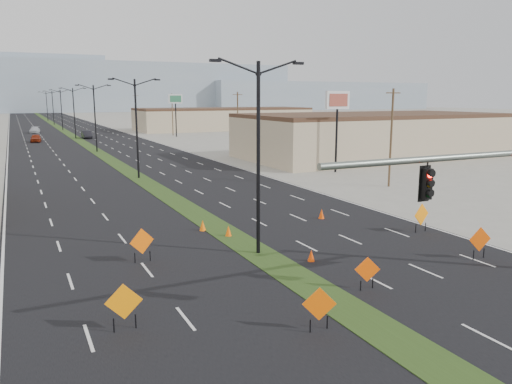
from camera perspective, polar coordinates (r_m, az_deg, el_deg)
name	(u,v)px	position (r m, az deg, el deg)	size (l,w,h in m)	color
ground	(422,357)	(17.74, 18.45, -17.45)	(600.00, 600.00, 0.00)	gray
road_surface	(74,137)	(111.83, -20.12, 5.93)	(25.00, 400.00, 0.02)	black
median_strip	(74,137)	(111.83, -20.12, 5.93)	(2.00, 400.00, 0.04)	#293F16
building_se_near	(372,137)	(72.18, 13.15, 6.16)	(36.00, 18.00, 5.50)	tan
building_se_far	(223,120)	(130.73, -3.74, 8.27)	(44.00, 16.00, 5.00)	tan
mesa_center	(105,87)	(315.20, -16.84, 11.40)	(220.00, 50.00, 28.00)	#8797A7
mesa_east	(314,96)	(356.59, 6.69, 10.85)	(160.00, 50.00, 18.00)	#8797A7
streetlight_0	(258,153)	(25.72, 0.27, 4.52)	(5.15, 0.24, 10.02)	black
streetlight_1	(137,125)	(52.26, -13.50, 7.42)	(5.15, 0.24, 10.02)	black
streetlight_2	(95,116)	(79.80, -17.93, 8.26)	(5.15, 0.24, 10.02)	black
streetlight_3	(74,111)	(107.58, -20.08, 8.66)	(5.15, 0.24, 10.02)	black
streetlight_4	(61,108)	(135.45, -21.36, 8.88)	(5.15, 0.24, 10.02)	black
streetlight_5	(53,107)	(163.37, -22.19, 9.03)	(5.15, 0.24, 10.02)	black
streetlight_6	(47,105)	(191.31, -22.79, 9.13)	(5.15, 0.24, 10.02)	black
utility_pole_0	(391,136)	(47.78, 15.19, 6.16)	(1.60, 0.20, 9.00)	#4C3823
utility_pole_1	(238,121)	(77.62, -2.10, 8.17)	(1.60, 0.20, 9.00)	#4C3823
utility_pole_2	(172,114)	(110.53, -9.53, 8.81)	(1.60, 0.20, 9.00)	#4C3823
utility_pole_3	(136,110)	(144.42, -13.53, 9.10)	(1.60, 0.20, 9.00)	#4C3823
car_left	(36,138)	(101.44, -23.87, 5.64)	(1.72, 4.27, 1.46)	maroon
car_mid	(87,135)	(106.93, -18.79, 6.24)	(1.66, 4.75, 1.56)	black
car_far	(35,130)	(126.96, -23.96, 6.49)	(2.03, 4.99, 1.45)	silver
construction_sign_0	(124,303)	(18.71, -14.87, -12.18)	(1.32, 0.19, 1.77)	orange
construction_sign_1	(319,306)	(18.26, 7.25, -12.75)	(1.15, 0.53, 1.64)	#F25B05
construction_sign_2	(142,242)	(25.85, -12.91, -5.63)	(1.29, 0.38, 1.77)	#EE5B05
construction_sign_3	(367,271)	(22.29, 12.61, -8.77)	(1.04, 0.48, 1.48)	#FF5305
construction_sign_4	(421,215)	(32.37, 18.38, -2.56)	(1.34, 0.29, 1.80)	orange
construction_sign_5	(480,240)	(28.13, 24.22, -5.06)	(1.26, 0.28, 1.71)	#D64604
cone_0	(228,231)	(29.96, -3.17, -4.49)	(0.41, 0.41, 0.68)	#EF5805
cone_1	(311,256)	(25.69, 6.33, -7.24)	(0.37, 0.37, 0.62)	#E03C04
cone_2	(322,214)	(34.54, 7.50, -2.50)	(0.41, 0.41, 0.69)	#E24104
cone_3	(203,225)	(31.37, -6.12, -3.83)	(0.41, 0.41, 0.69)	#F96605
pole_sign_east_near	(337,107)	(55.76, 9.29, 9.61)	(2.90, 0.46, 8.88)	black
pole_sign_east_far	(175,102)	(106.98, -9.19, 10.09)	(2.89, 0.92, 8.83)	black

